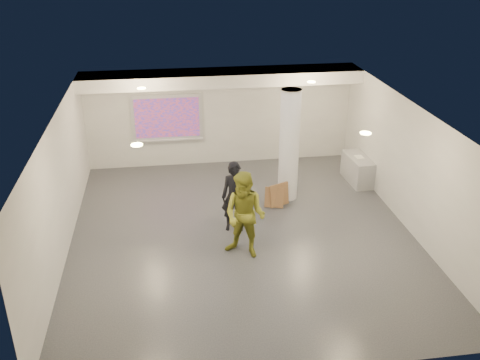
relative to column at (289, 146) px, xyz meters
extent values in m
cube|color=#34363B|center=(-1.50, -1.80, -1.50)|extent=(8.00, 9.00, 0.01)
cube|color=white|center=(-1.50, -1.80, 1.50)|extent=(8.00, 9.00, 0.01)
cube|color=silver|center=(-1.50, 2.70, 0.00)|extent=(8.00, 0.01, 3.00)
cube|color=silver|center=(-1.50, -6.30, 0.00)|extent=(8.00, 0.01, 3.00)
cube|color=silver|center=(-5.50, -1.80, 0.00)|extent=(0.01, 9.00, 3.00)
cube|color=silver|center=(2.50, -1.80, 0.00)|extent=(0.01, 9.00, 3.00)
cube|color=white|center=(-1.50, 2.15, 1.32)|extent=(8.00, 1.10, 0.36)
cylinder|color=#FFF48A|center=(-3.70, 0.70, 1.48)|extent=(0.22, 0.22, 0.02)
cylinder|color=#FFF48A|center=(0.70, 0.70, 1.48)|extent=(0.22, 0.22, 0.02)
cylinder|color=#FFF48A|center=(-3.70, -3.30, 1.48)|extent=(0.22, 0.22, 0.02)
cylinder|color=#FFF48A|center=(0.70, -3.30, 1.48)|extent=(0.22, 0.22, 0.02)
cylinder|color=white|center=(0.00, 0.00, 0.00)|extent=(0.52, 0.52, 3.00)
cube|color=silver|center=(-3.10, 2.66, 0.05)|extent=(2.10, 0.06, 1.40)
cube|color=#0B2DC0|center=(-3.10, 2.62, 0.05)|extent=(1.90, 0.01, 1.20)
cube|color=silver|center=(-3.10, 2.60, -0.65)|extent=(2.10, 0.08, 0.04)
cube|color=#97999C|center=(2.22, 0.70, -1.12)|extent=(0.60, 1.32, 0.76)
cube|color=white|center=(2.22, 0.69, -0.73)|extent=(0.23, 0.28, 0.02)
cube|color=olive|center=(-0.32, -0.44, -1.19)|extent=(0.56, 0.34, 0.61)
cube|color=olive|center=(-0.47, -0.49, -1.23)|extent=(0.53, 0.34, 0.53)
imported|color=black|center=(-1.64, -1.51, -0.63)|extent=(0.71, 0.54, 1.74)
imported|color=olive|center=(-1.57, -2.65, -0.51)|extent=(1.21, 1.15, 1.97)
camera|label=1|loc=(-3.15, -12.68, 5.02)|focal=40.00mm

